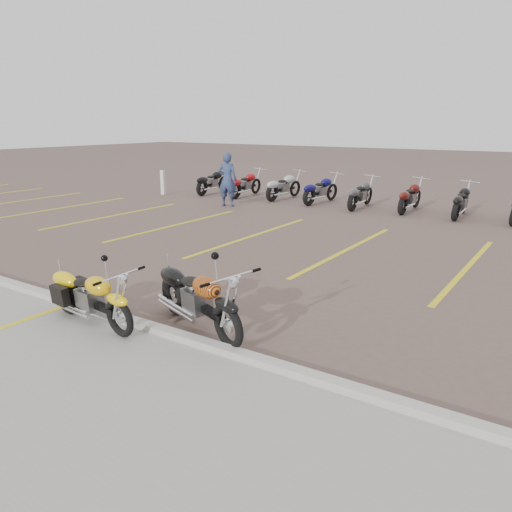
{
  "coord_description": "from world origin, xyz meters",
  "views": [
    {
      "loc": [
        4.58,
        -6.72,
        2.95
      ],
      "look_at": [
        0.05,
        0.04,
        0.75
      ],
      "focal_mm": 35.0,
      "sensor_mm": 36.0,
      "label": 1
    }
  ],
  "objects_px": {
    "person_a": "(227,180)",
    "bollard": "(163,182)",
    "yellow_cruiser": "(91,299)",
    "flame_cruiser": "(198,300)"
  },
  "relations": [
    {
      "from": "yellow_cruiser",
      "to": "person_a",
      "type": "relative_size",
      "value": 1.04
    },
    {
      "from": "flame_cruiser",
      "to": "person_a",
      "type": "relative_size",
      "value": 1.11
    },
    {
      "from": "yellow_cruiser",
      "to": "person_a",
      "type": "height_order",
      "value": "person_a"
    },
    {
      "from": "person_a",
      "to": "bollard",
      "type": "height_order",
      "value": "person_a"
    },
    {
      "from": "yellow_cruiser",
      "to": "person_a",
      "type": "bearing_deg",
      "value": 122.96
    },
    {
      "from": "flame_cruiser",
      "to": "person_a",
      "type": "height_order",
      "value": "person_a"
    },
    {
      "from": "yellow_cruiser",
      "to": "person_a",
      "type": "xyz_separation_m",
      "value": [
        -4.84,
        9.83,
        0.55
      ]
    },
    {
      "from": "yellow_cruiser",
      "to": "bollard",
      "type": "height_order",
      "value": "bollard"
    },
    {
      "from": "person_a",
      "to": "bollard",
      "type": "bearing_deg",
      "value": -28.06
    },
    {
      "from": "bollard",
      "to": "yellow_cruiser",
      "type": "bearing_deg",
      "value": -50.37
    }
  ]
}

